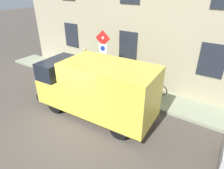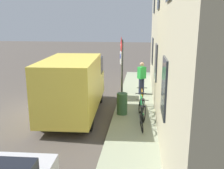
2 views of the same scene
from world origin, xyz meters
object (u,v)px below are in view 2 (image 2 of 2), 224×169
object	(u,v)px
bicycle_green	(142,109)
bicycle_black	(142,117)
delivery_van	(74,85)
pedestrian	(142,77)
sign_post_stacked	(121,61)
bicycle_orange	(142,102)
litter_bin	(122,104)

from	to	relation	value
bicycle_green	bicycle_black	bearing A→B (deg)	172.54
delivery_van	pedestrian	xyz separation A→B (m)	(2.82, 3.10, -0.26)
sign_post_stacked	bicycle_black	distance (m)	3.04
bicycle_green	delivery_van	bearing A→B (deg)	75.11
sign_post_stacked	delivery_van	bearing A→B (deg)	-150.96
sign_post_stacked	bicycle_orange	xyz separation A→B (m)	(0.97, -0.51, -1.68)
bicycle_green	litter_bin	size ratio (longest dim) A/B	1.90
sign_post_stacked	bicycle_orange	distance (m)	2.00
bicycle_black	bicycle_green	world-z (taller)	same
bicycle_green	bicycle_orange	bearing A→B (deg)	-7.56
sign_post_stacked	bicycle_black	size ratio (longest dim) A/B	1.78
bicycle_orange	pedestrian	xyz separation A→B (m)	(-0.05, 2.55, 0.56)
bicycle_orange	bicycle_green	bearing A→B (deg)	177.38
delivery_van	pedestrian	distance (m)	4.20
bicycle_orange	litter_bin	bearing A→B (deg)	123.87
sign_post_stacked	pedestrian	xyz separation A→B (m)	(0.92, 2.04, -1.12)
sign_post_stacked	delivery_van	size ratio (longest dim) A/B	0.56
delivery_van	pedestrian	world-z (taller)	delivery_van
bicycle_green	litter_bin	distance (m)	0.89
bicycle_green	sign_post_stacked	bearing A→B (deg)	26.49
litter_bin	bicycle_orange	bearing A→B (deg)	36.45
sign_post_stacked	bicycle_black	xyz separation A→B (m)	(0.97, -2.35, -1.68)
delivery_van	pedestrian	size ratio (longest dim) A/B	3.16
delivery_van	bicycle_black	xyz separation A→B (m)	(2.87, -1.29, -0.82)
sign_post_stacked	delivery_van	xyz separation A→B (m)	(-1.91, -1.06, -0.86)
bicycle_black	bicycle_orange	bearing A→B (deg)	0.95
bicycle_black	litter_bin	world-z (taller)	litter_bin
delivery_van	bicycle_orange	xyz separation A→B (m)	(2.87, 0.54, -0.82)
bicycle_green	bicycle_orange	distance (m)	0.92
sign_post_stacked	litter_bin	distance (m)	1.96
sign_post_stacked	pedestrian	distance (m)	2.50
sign_post_stacked	delivery_van	distance (m)	2.34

